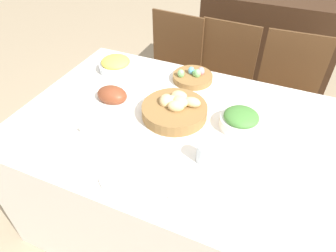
{
  "coord_description": "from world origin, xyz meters",
  "views": [
    {
      "loc": [
        0.4,
        -1.02,
        1.7
      ],
      "look_at": [
        -0.01,
        -0.08,
        0.81
      ],
      "focal_mm": 32.0,
      "sensor_mm": 36.0,
      "label": 1
    }
  ],
  "objects_px": {
    "chair_far_left": "(170,71)",
    "drinking_cup": "(205,153)",
    "chair_far_right": "(285,97)",
    "bread_basket": "(175,109)",
    "ham_platter": "(112,96)",
    "dinner_plate": "(131,173)",
    "sideboard": "(265,48)",
    "knife": "(167,185)",
    "green_salad_bowl": "(241,120)",
    "spoon": "(174,188)",
    "egg_basket": "(193,77)",
    "butter_dish": "(96,128)",
    "chair_far_center": "(220,82)",
    "pineapple_bowl": "(116,64)",
    "fork": "(99,162)"
  },
  "relations": [
    {
      "from": "dinner_plate",
      "to": "fork",
      "type": "distance_m",
      "value": 0.15
    },
    {
      "from": "dinner_plate",
      "to": "spoon",
      "type": "xyz_separation_m",
      "value": [
        0.18,
        0.0,
        -0.0
      ]
    },
    {
      "from": "bread_basket",
      "to": "egg_basket",
      "type": "distance_m",
      "value": 0.34
    },
    {
      "from": "ham_platter",
      "to": "green_salad_bowl",
      "type": "xyz_separation_m",
      "value": [
        0.66,
        0.05,
        0.01
      ]
    },
    {
      "from": "bread_basket",
      "to": "spoon",
      "type": "bearing_deg",
      "value": -67.9
    },
    {
      "from": "pineapple_bowl",
      "to": "drinking_cup",
      "type": "relative_size",
      "value": 2.36
    },
    {
      "from": "ham_platter",
      "to": "sideboard",
      "type": "bearing_deg",
      "value": 70.3
    },
    {
      "from": "chair_far_center",
      "to": "green_salad_bowl",
      "type": "relative_size",
      "value": 4.75
    },
    {
      "from": "chair_far_right",
      "to": "spoon",
      "type": "height_order",
      "value": "chair_far_right"
    },
    {
      "from": "bread_basket",
      "to": "sideboard",
      "type": "bearing_deg",
      "value": 81.72
    },
    {
      "from": "sideboard",
      "to": "fork",
      "type": "distance_m",
      "value": 2.08
    },
    {
      "from": "sideboard",
      "to": "knife",
      "type": "bearing_deg",
      "value": -92.7
    },
    {
      "from": "chair_far_center",
      "to": "chair_far_right",
      "type": "xyz_separation_m",
      "value": [
        0.47,
        0.0,
        0.0
      ]
    },
    {
      "from": "fork",
      "to": "knife",
      "type": "bearing_deg",
      "value": 2.33
    },
    {
      "from": "spoon",
      "to": "chair_far_left",
      "type": "bearing_deg",
      "value": 111.55
    },
    {
      "from": "chair_far_left",
      "to": "drinking_cup",
      "type": "relative_size",
      "value": 10.65
    },
    {
      "from": "drinking_cup",
      "to": "knife",
      "type": "bearing_deg",
      "value": -115.92
    },
    {
      "from": "chair_far_right",
      "to": "ham_platter",
      "type": "bearing_deg",
      "value": -137.16
    },
    {
      "from": "chair_far_right",
      "to": "egg_basket",
      "type": "xyz_separation_m",
      "value": [
        -0.52,
        -0.48,
        0.3
      ]
    },
    {
      "from": "chair_far_left",
      "to": "drinking_cup",
      "type": "height_order",
      "value": "chair_far_left"
    },
    {
      "from": "chair_far_left",
      "to": "egg_basket",
      "type": "distance_m",
      "value": 0.67
    },
    {
      "from": "fork",
      "to": "drinking_cup",
      "type": "xyz_separation_m",
      "value": [
        0.4,
        0.18,
        0.04
      ]
    },
    {
      "from": "pineapple_bowl",
      "to": "spoon",
      "type": "height_order",
      "value": "pineapple_bowl"
    },
    {
      "from": "chair_far_center",
      "to": "chair_far_right",
      "type": "bearing_deg",
      "value": 3.03
    },
    {
      "from": "ham_platter",
      "to": "drinking_cup",
      "type": "bearing_deg",
      "value": -20.59
    },
    {
      "from": "dinner_plate",
      "to": "fork",
      "type": "bearing_deg",
      "value": 180.0
    },
    {
      "from": "green_salad_bowl",
      "to": "butter_dish",
      "type": "height_order",
      "value": "green_salad_bowl"
    },
    {
      "from": "pineapple_bowl",
      "to": "ham_platter",
      "type": "bearing_deg",
      "value": -62.72
    },
    {
      "from": "chair_far_right",
      "to": "bread_basket",
      "type": "height_order",
      "value": "chair_far_right"
    },
    {
      "from": "sideboard",
      "to": "chair_far_center",
      "type": "bearing_deg",
      "value": -104.81
    },
    {
      "from": "sideboard",
      "to": "bread_basket",
      "type": "xyz_separation_m",
      "value": [
        -0.23,
        -1.6,
        0.36
      ]
    },
    {
      "from": "ham_platter",
      "to": "knife",
      "type": "xyz_separation_m",
      "value": [
        0.48,
        -0.4,
        -0.03
      ]
    },
    {
      "from": "chair_far_right",
      "to": "pineapple_bowl",
      "type": "distance_m",
      "value": 1.18
    },
    {
      "from": "fork",
      "to": "spoon",
      "type": "relative_size",
      "value": 1.0
    },
    {
      "from": "chair_far_right",
      "to": "egg_basket",
      "type": "distance_m",
      "value": 0.77
    },
    {
      "from": "chair_far_left",
      "to": "spoon",
      "type": "bearing_deg",
      "value": -61.46
    },
    {
      "from": "chair_far_right",
      "to": "knife",
      "type": "relative_size",
      "value": 4.99
    },
    {
      "from": "dinner_plate",
      "to": "butter_dish",
      "type": "distance_m",
      "value": 0.32
    },
    {
      "from": "chair_far_left",
      "to": "spoon",
      "type": "xyz_separation_m",
      "value": [
        0.55,
        -1.24,
        0.28
      ]
    },
    {
      "from": "chair_far_right",
      "to": "sideboard",
      "type": "height_order",
      "value": "sideboard"
    },
    {
      "from": "bread_basket",
      "to": "fork",
      "type": "height_order",
      "value": "bread_basket"
    },
    {
      "from": "fork",
      "to": "spoon",
      "type": "distance_m",
      "value": 0.34
    },
    {
      "from": "knife",
      "to": "ham_platter",
      "type": "bearing_deg",
      "value": 142.84
    },
    {
      "from": "ham_platter",
      "to": "green_salad_bowl",
      "type": "distance_m",
      "value": 0.66
    },
    {
      "from": "pineapple_bowl",
      "to": "chair_far_center",
      "type": "bearing_deg",
      "value": 47.32
    },
    {
      "from": "spoon",
      "to": "ham_platter",
      "type": "bearing_deg",
      "value": 139.87
    },
    {
      "from": "ham_platter",
      "to": "dinner_plate",
      "type": "distance_m",
      "value": 0.52
    },
    {
      "from": "ham_platter",
      "to": "chair_far_right",
      "type": "bearing_deg",
      "value": 44.83
    },
    {
      "from": "ham_platter",
      "to": "chair_far_center",
      "type": "bearing_deg",
      "value": 65.98
    },
    {
      "from": "egg_basket",
      "to": "dinner_plate",
      "type": "height_order",
      "value": "egg_basket"
    }
  ]
}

